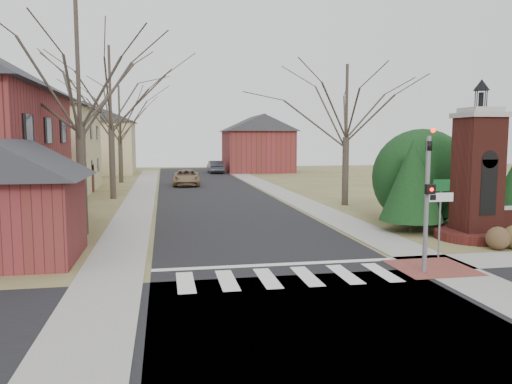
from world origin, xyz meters
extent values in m
plane|color=brown|center=(0.00, 0.00, 0.00)|extent=(120.00, 120.00, 0.00)
cube|color=black|center=(0.00, 22.00, 0.01)|extent=(8.00, 70.00, 0.01)
cube|color=black|center=(0.00, -3.00, 0.01)|extent=(120.00, 8.00, 0.01)
cube|color=silver|center=(0.00, 0.80, 0.01)|extent=(8.00, 2.20, 0.02)
cube|color=silver|center=(0.00, 2.30, 0.01)|extent=(8.00, 0.35, 0.02)
cube|color=gray|center=(5.20, 22.00, 0.01)|extent=(2.00, 60.00, 0.02)
cube|color=gray|center=(-5.20, 22.00, 0.01)|extent=(2.00, 60.00, 0.02)
cube|color=brown|center=(4.80, 1.00, 0.01)|extent=(2.40, 2.40, 0.02)
cylinder|color=slate|center=(4.30, 0.60, 2.10)|extent=(0.14, 0.14, 4.20)
imported|color=black|center=(4.30, 0.60, 4.05)|extent=(0.15, 0.18, 0.90)
sphere|color=#FF0C05|center=(4.30, 0.38, 4.35)|extent=(0.14, 0.14, 0.14)
cube|color=black|center=(4.30, 0.42, 2.60)|extent=(0.28, 0.16, 0.30)
sphere|color=#FF0C05|center=(4.30, 0.33, 2.60)|extent=(0.11, 0.11, 0.11)
cylinder|color=slate|center=(5.60, 2.00, 1.30)|extent=(0.06, 0.06, 2.60)
cube|color=silver|center=(5.60, 1.98, 2.15)|extent=(0.90, 0.03, 0.30)
cube|color=black|center=(5.30, 1.97, 2.15)|extent=(0.22, 0.02, 0.18)
cube|color=#0F461E|center=(5.60, 1.98, 2.55)|extent=(0.60, 0.03, 0.40)
cylinder|color=#501E17|center=(9.00, 5.00, 0.18)|extent=(3.20, 3.20, 0.36)
cube|color=#501E17|center=(9.00, 5.00, 2.50)|extent=(1.50, 1.50, 5.00)
cube|color=black|center=(9.00, 4.28, 2.20)|extent=(0.70, 0.10, 2.20)
cube|color=gray|center=(9.00, 5.00, 5.05)|extent=(1.70, 1.70, 0.20)
cube|color=gray|center=(9.00, 5.00, 5.25)|extent=(1.30, 1.30, 0.20)
cylinder|color=black|center=(9.00, 5.00, 5.65)|extent=(0.20, 0.20, 0.60)
cone|color=black|center=(9.00, 5.00, 6.25)|extent=(0.64, 0.64, 0.45)
cube|color=#CCBF88|center=(-13.50, 27.00, 3.20)|extent=(9.00, 12.00, 6.40)
cube|color=maroon|center=(-8.50, 4.50, 1.40)|extent=(4.00, 4.00, 2.80)
cube|color=#CCBF88|center=(-12.00, 48.00, 3.00)|extent=(10.00, 8.00, 6.00)
cube|color=#CCBF88|center=(-14.80, 46.40, 6.99)|extent=(0.75, 0.75, 3.08)
cube|color=maroon|center=(8.00, 48.00, 2.50)|extent=(8.00, 8.00, 5.00)
cube|color=maroon|center=(5.76, 46.40, 5.90)|extent=(0.75, 0.75, 2.80)
cylinder|color=#473D33|center=(7.20, 7.00, 0.25)|extent=(0.20, 0.20, 0.50)
cone|color=black|center=(7.20, 7.00, 2.30)|extent=(2.80, 2.80, 3.60)
cylinder|color=#473D33|center=(10.50, 8.20, 0.25)|extent=(0.20, 0.20, 0.50)
cone|color=black|center=(10.50, 8.20, 2.60)|extent=(3.40, 3.40, 4.20)
sphere|color=black|center=(9.00, 9.50, 2.40)|extent=(4.80, 4.80, 4.80)
cylinder|color=#473D33|center=(-7.00, 9.00, 2.42)|extent=(0.40, 0.40, 4.83)
cylinder|color=#473D33|center=(-7.00, 22.00, 2.52)|extent=(0.40, 0.40, 5.04)
cylinder|color=#473D33|center=(-7.50, 35.00, 2.21)|extent=(0.40, 0.40, 4.41)
cylinder|color=#473D33|center=(7.50, 16.00, 2.10)|extent=(0.40, 0.40, 4.20)
imported|color=olive|center=(-1.60, 30.88, 0.69)|extent=(2.52, 5.07, 1.38)
imported|color=#33343B|center=(2.52, 46.29, 0.74)|extent=(1.68, 4.55, 1.49)
sphere|color=brown|center=(8.60, 3.00, 0.43)|extent=(0.87, 0.87, 0.87)
camera|label=1|loc=(-3.55, -13.24, 4.11)|focal=35.00mm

